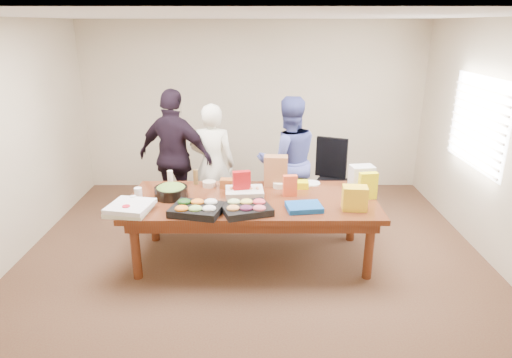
{
  "coord_description": "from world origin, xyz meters",
  "views": [
    {
      "loc": [
        0.04,
        -4.66,
        2.62
      ],
      "look_at": [
        0.04,
        0.1,
        0.95
      ],
      "focal_mm": 31.04,
      "sensor_mm": 36.0,
      "label": 1
    }
  ],
  "objects_px": {
    "conference_table": "(253,229)",
    "sheet_cake": "(244,192)",
    "salad_bowl": "(171,192)",
    "person_center": "(213,165)",
    "person_right": "(288,161)",
    "office_chair": "(332,181)"
  },
  "relations": [
    {
      "from": "person_right",
      "to": "sheet_cake",
      "type": "relative_size",
      "value": 4.05
    },
    {
      "from": "salad_bowl",
      "to": "person_right",
      "type": "bearing_deg",
      "value": 35.36
    },
    {
      "from": "sheet_cake",
      "to": "salad_bowl",
      "type": "bearing_deg",
      "value": 179.91
    },
    {
      "from": "office_chair",
      "to": "person_center",
      "type": "height_order",
      "value": "person_center"
    },
    {
      "from": "office_chair",
      "to": "salad_bowl",
      "type": "xyz_separation_m",
      "value": [
        -2.05,
        -1.17,
        0.28
      ]
    },
    {
      "from": "sheet_cake",
      "to": "person_center",
      "type": "bearing_deg",
      "value": 111.87
    },
    {
      "from": "conference_table",
      "to": "sheet_cake",
      "type": "bearing_deg",
      "value": 132.37
    },
    {
      "from": "office_chair",
      "to": "person_right",
      "type": "xyz_separation_m",
      "value": [
        -0.65,
        -0.17,
        0.35
      ]
    },
    {
      "from": "office_chair",
      "to": "sheet_cake",
      "type": "bearing_deg",
      "value": -114.33
    },
    {
      "from": "conference_table",
      "to": "person_center",
      "type": "relative_size",
      "value": 1.69
    },
    {
      "from": "person_right",
      "to": "salad_bowl",
      "type": "height_order",
      "value": "person_right"
    },
    {
      "from": "conference_table",
      "to": "salad_bowl",
      "type": "relative_size",
      "value": 7.42
    },
    {
      "from": "office_chair",
      "to": "conference_table",
      "type": "bearing_deg",
      "value": -109.47
    },
    {
      "from": "sheet_cake",
      "to": "office_chair",
      "type": "bearing_deg",
      "value": 38.31
    },
    {
      "from": "conference_table",
      "to": "salad_bowl",
      "type": "bearing_deg",
      "value": 177.22
    },
    {
      "from": "salad_bowl",
      "to": "sheet_cake",
      "type": "bearing_deg",
      "value": 4.0
    },
    {
      "from": "conference_table",
      "to": "office_chair",
      "type": "distance_m",
      "value": 1.66
    },
    {
      "from": "conference_table",
      "to": "person_right",
      "type": "xyz_separation_m",
      "value": [
        0.48,
        1.04,
        0.5
      ]
    },
    {
      "from": "conference_table",
      "to": "person_center",
      "type": "height_order",
      "value": "person_center"
    },
    {
      "from": "conference_table",
      "to": "person_right",
      "type": "height_order",
      "value": "person_right"
    },
    {
      "from": "office_chair",
      "to": "person_right",
      "type": "height_order",
      "value": "person_right"
    },
    {
      "from": "conference_table",
      "to": "sheet_cake",
      "type": "height_order",
      "value": "sheet_cake"
    }
  ]
}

